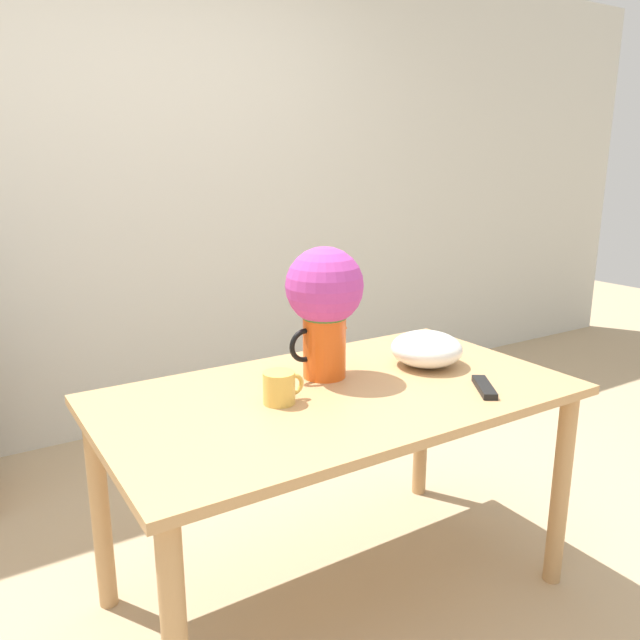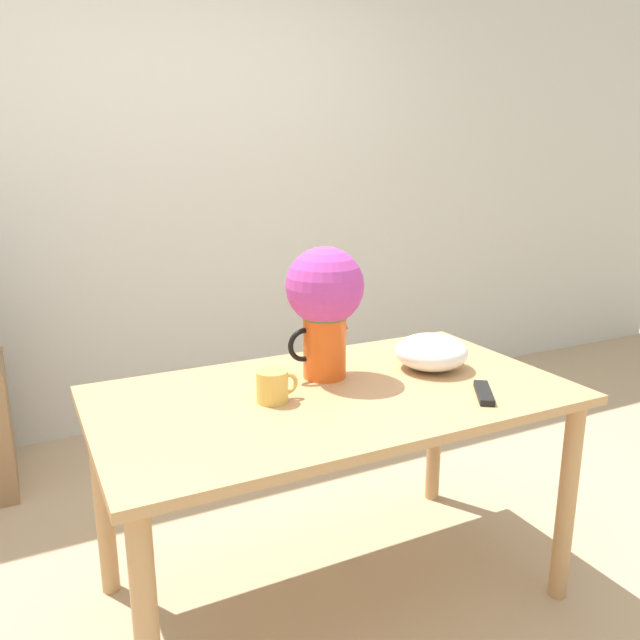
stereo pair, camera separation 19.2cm
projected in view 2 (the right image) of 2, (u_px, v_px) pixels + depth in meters
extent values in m
plane|color=tan|center=(303.00, 611.00, 2.06)|extent=(12.00, 12.00, 0.00)
cube|color=silver|center=(157.00, 188.00, 3.28)|extent=(8.00, 0.05, 2.60)
cube|color=tan|center=(334.00, 395.00, 1.97)|extent=(1.48, 0.83, 0.03)
cylinder|color=tan|center=(567.00, 502.00, 2.05)|extent=(0.06, 0.06, 0.71)
cylinder|color=tan|center=(103.00, 498.00, 2.07)|extent=(0.06, 0.06, 0.71)
cylinder|color=tan|center=(435.00, 423.00, 2.67)|extent=(0.06, 0.06, 0.71)
cylinder|color=#E05619|center=(325.00, 345.00, 2.07)|extent=(0.14, 0.14, 0.22)
cone|color=#E05619|center=(341.00, 321.00, 2.08)|extent=(0.05, 0.05, 0.06)
torus|color=black|center=(304.00, 345.00, 2.03)|extent=(0.11, 0.02, 0.11)
sphere|color=#3D7033|center=(325.00, 300.00, 2.03)|extent=(0.19, 0.19, 0.19)
sphere|color=#B23D99|center=(325.00, 286.00, 2.02)|extent=(0.26, 0.26, 0.26)
cylinder|color=gold|center=(272.00, 386.00, 1.87)|extent=(0.10, 0.10, 0.10)
torus|color=gold|center=(288.00, 384.00, 1.89)|extent=(0.07, 0.01, 0.07)
ellipsoid|color=white|center=(431.00, 352.00, 2.16)|extent=(0.25, 0.25, 0.12)
cube|color=black|center=(484.00, 393.00, 1.92)|extent=(0.13, 0.17, 0.02)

